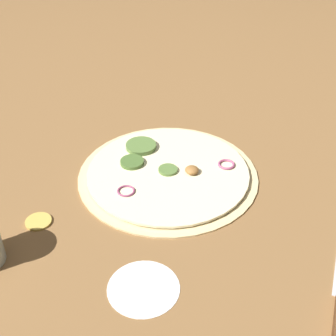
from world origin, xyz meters
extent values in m
plane|color=brown|center=(0.00, 0.00, 0.00)|extent=(3.00, 3.00, 0.00)
cylinder|color=beige|center=(0.00, 0.00, 0.00)|extent=(0.30, 0.30, 0.01)
cylinder|color=beige|center=(0.00, 0.00, 0.01)|extent=(0.27, 0.27, 0.00)
cylinder|color=#567538|center=(0.00, 0.00, 0.01)|extent=(0.03, 0.03, 0.00)
cylinder|color=#47662D|center=(-0.06, 0.01, 0.01)|extent=(0.04, 0.04, 0.01)
ellipsoid|color=#996633|center=(0.04, 0.00, 0.02)|extent=(0.02, 0.02, 0.01)
torus|color=#A34C70|center=(0.10, 0.03, 0.01)|extent=(0.03, 0.03, 0.00)
cylinder|color=#567538|center=(-0.06, 0.06, 0.01)|extent=(0.05, 0.05, 0.01)
torus|color=#934266|center=(-0.06, -0.06, 0.01)|extent=(0.03, 0.03, 0.00)
cylinder|color=gold|center=(-0.18, -0.14, 0.00)|extent=(0.04, 0.04, 0.01)
cylinder|color=white|center=(0.00, -0.24, 0.00)|extent=(0.09, 0.09, 0.00)
camera|label=1|loc=(0.08, -0.63, 0.48)|focal=50.00mm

